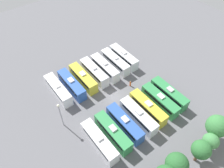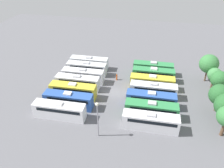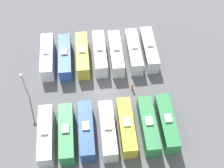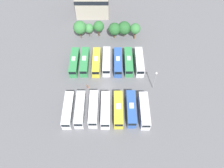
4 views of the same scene
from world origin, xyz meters
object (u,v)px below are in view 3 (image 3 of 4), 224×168
(bus_2, at_px, (116,53))
(bus_4, at_px, (82,55))
(bus_11, at_px, (86,131))
(light_pole, at_px, (24,82))
(bus_3, at_px, (100,53))
(worker_person, at_px, (132,87))
(bus_9, at_px, (127,127))
(bus_13, at_px, (46,135))
(bus_8, at_px, (148,126))
(bus_7, at_px, (167,123))
(bus_5, at_px, (65,57))
(bus_0, at_px, (149,49))
(bus_6, at_px, (47,57))
(bus_12, at_px, (67,133))
(bus_10, at_px, (108,130))
(bus_1, at_px, (134,51))

(bus_2, relative_size, bus_4, 1.00)
(bus_11, height_order, light_pole, light_pole)
(bus_3, relative_size, worker_person, 5.78)
(bus_9, height_order, bus_13, same)
(bus_8, relative_size, bus_13, 1.00)
(bus_9, distance_m, worker_person, 9.16)
(bus_7, bearing_deg, bus_5, -44.43)
(bus_0, distance_m, light_pole, 25.70)
(bus_0, distance_m, bus_2, 6.86)
(bus_5, xyz_separation_m, worker_person, (-12.49, 8.01, -0.92))
(bus_2, height_order, bus_4, same)
(bus_0, xyz_separation_m, bus_8, (3.18, 17.35, 0.00))
(bus_9, xyz_separation_m, bus_11, (6.83, 0.01, 0.00))
(bus_5, height_order, light_pole, light_pole)
(bus_6, bearing_deg, bus_7, 140.02)
(bus_9, bearing_deg, bus_13, 0.71)
(bus_0, height_order, bus_11, same)
(bus_12, distance_m, light_pole, 11.83)
(bus_6, distance_m, bus_11, 18.67)
(bus_0, height_order, bus_6, same)
(bus_6, bearing_deg, bus_4, 177.40)
(bus_9, bearing_deg, bus_11, 0.04)
(bus_0, distance_m, bus_3, 10.10)
(bus_3, xyz_separation_m, bus_4, (3.50, 0.12, 0.00))
(bus_10, height_order, worker_person, bus_10)
(bus_8, bearing_deg, bus_5, -50.69)
(bus_3, relative_size, bus_10, 1.00)
(bus_6, xyz_separation_m, bus_11, (-6.87, 17.35, 0.00))
(bus_9, xyz_separation_m, bus_12, (10.19, 0.19, 0.00))
(bus_12, bearing_deg, bus_5, -90.03)
(bus_11, xyz_separation_m, bus_12, (3.35, 0.18, 0.00))
(bus_0, xyz_separation_m, bus_13, (20.52, 17.36, 0.00))
(bus_2, bearing_deg, bus_13, 51.18)
(bus_2, bearing_deg, light_pole, 25.03)
(bus_13, bearing_deg, bus_2, -128.82)
(bus_7, height_order, bus_12, same)
(bus_12, distance_m, bus_13, 3.43)
(bus_5, bearing_deg, bus_1, -179.37)
(bus_5, height_order, bus_11, same)
(worker_person, bearing_deg, bus_0, -118.75)
(bus_6, bearing_deg, bus_10, 120.64)
(bus_0, xyz_separation_m, bus_4, (13.60, 0.16, 0.00))
(bus_1, xyz_separation_m, worker_person, (1.40, 8.16, -0.92))
(bus_9, relative_size, bus_12, 1.00)
(worker_person, height_order, light_pole, light_pole)
(bus_8, bearing_deg, bus_3, -68.20)
(bus_1, relative_size, bus_13, 1.00)
(light_pole, bearing_deg, bus_10, 146.76)
(bus_3, height_order, bus_8, same)
(bus_4, bearing_deg, bus_8, 121.23)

